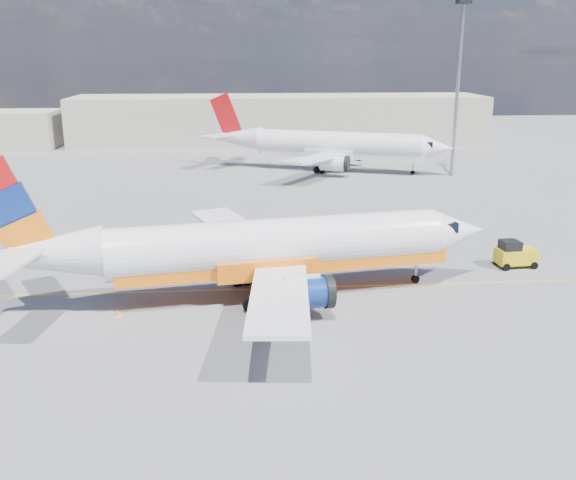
{
  "coord_description": "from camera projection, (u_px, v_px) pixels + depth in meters",
  "views": [
    {
      "loc": [
        -2.42,
        -37.08,
        15.16
      ],
      "look_at": [
        0.71,
        2.53,
        3.5
      ],
      "focal_mm": 40.0,
      "sensor_mm": 36.0,
      "label": 1
    }
  ],
  "objects": [
    {
      "name": "ground",
      "position": [
        280.0,
        305.0,
        39.92
      ],
      "size": [
        240.0,
        240.0,
        0.0
      ],
      "primitive_type": "plane",
      "color": "slate",
      "rests_on": "ground"
    },
    {
      "name": "taxi_line",
      "position": [
        277.0,
        288.0,
        42.79
      ],
      "size": [
        70.0,
        0.15,
        0.01
      ],
      "primitive_type": "cube",
      "color": "yellow",
      "rests_on": "ground"
    },
    {
      "name": "terminal_main",
      "position": [
        280.0,
        119.0,
        110.92
      ],
      "size": [
        70.0,
        14.0,
        8.0
      ],
      "primitive_type": "cube",
      "color": "#B9B19F",
      "rests_on": "ground"
    },
    {
      "name": "main_jet",
      "position": [
        262.0,
        248.0,
        40.5
      ],
      "size": [
        32.35,
        25.17,
        9.77
      ],
      "rotation": [
        0.0,
        0.0,
        0.16
      ],
      "color": "white",
      "rests_on": "ground"
    },
    {
      "name": "second_jet",
      "position": [
        331.0,
        146.0,
        84.54
      ],
      "size": [
        32.56,
        24.63,
        9.94
      ],
      "rotation": [
        0.0,
        0.0,
        -0.36
      ],
      "color": "white",
      "rests_on": "ground"
    },
    {
      "name": "gse_tug",
      "position": [
        515.0,
        254.0,
        46.9
      ],
      "size": [
        2.94,
        1.97,
        2.0
      ],
      "rotation": [
        0.0,
        0.0,
        0.09
      ],
      "color": "black",
      "rests_on": "ground"
    },
    {
      "name": "traffic_cone",
      "position": [
        117.0,
        313.0,
        38.18
      ],
      "size": [
        0.35,
        0.35,
        0.49
      ],
      "color": "white",
      "rests_on": "ground"
    },
    {
      "name": "floodlight_mast",
      "position": [
        459.0,
        73.0,
        78.37
      ],
      "size": [
        1.55,
        1.55,
        21.19
      ],
      "color": "gray",
      "rests_on": "ground"
    }
  ]
}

